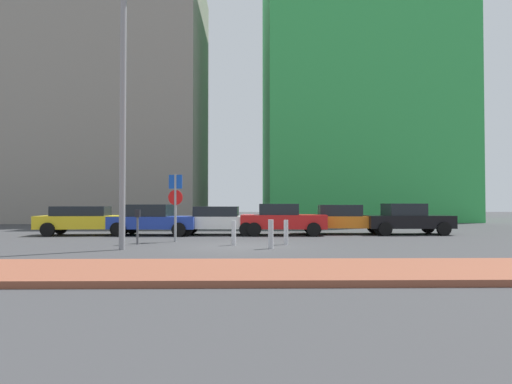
{
  "coord_description": "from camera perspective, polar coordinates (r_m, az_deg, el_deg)",
  "views": [
    {
      "loc": [
        0.42,
        -15.96,
        1.54
      ],
      "look_at": [
        0.74,
        1.55,
        1.96
      ],
      "focal_mm": 31.65,
      "sensor_mm": 36.0,
      "label": 1
    }
  ],
  "objects": [
    {
      "name": "parked_car_blue",
      "position": [
        22.09,
        -12.87,
        -3.38
      ],
      "size": [
        4.21,
        2.29,
        1.46
      ],
      "color": "#1E389E",
      "rests_on": "ground"
    },
    {
      "name": "traffic_bollard_far",
      "position": [
        15.19,
        1.89,
        -5.35
      ],
      "size": [
        0.18,
        0.18,
        0.98
      ],
      "primitive_type": "cylinder",
      "color": "#B7B7BC",
      "rests_on": "ground"
    },
    {
      "name": "parking_sign_post",
      "position": [
        18.16,
        -10.15,
        -0.9
      ],
      "size": [
        0.59,
        0.16,
        2.68
      ],
      "color": "gray",
      "rests_on": "ground"
    },
    {
      "name": "street_lamp",
      "position": [
        15.86,
        -16.46,
        11.14
      ],
      "size": [
        0.7,
        0.36,
        8.63
      ],
      "color": "gray",
      "rests_on": "ground"
    },
    {
      "name": "traffic_bollard_mid",
      "position": [
        16.73,
        3.81,
        -5.1
      ],
      "size": [
        0.17,
        0.17,
        0.91
      ],
      "primitive_type": "cylinder",
      "color": "#B7B7BC",
      "rests_on": "ground"
    },
    {
      "name": "traffic_bollard_near",
      "position": [
        16.47,
        -2.83,
        -5.19
      ],
      "size": [
        0.16,
        0.16,
        0.89
      ],
      "primitive_type": "cylinder",
      "color": "#B7B7BC",
      "rests_on": "ground"
    },
    {
      "name": "parked_car_orange",
      "position": [
        22.76,
        11.01,
        -3.37
      ],
      "size": [
        4.7,
        2.22,
        1.44
      ],
      "color": "orange",
      "rests_on": "ground"
    },
    {
      "name": "parking_meter",
      "position": [
        17.27,
        -14.74,
        -3.65
      ],
      "size": [
        0.18,
        0.14,
        1.29
      ],
      "color": "#4C4C51",
      "rests_on": "ground"
    },
    {
      "name": "parked_car_white",
      "position": [
        21.84,
        -4.89,
        -3.51
      ],
      "size": [
        4.15,
        2.1,
        1.36
      ],
      "color": "white",
      "rests_on": "ground"
    },
    {
      "name": "parked_car_black",
      "position": [
        23.2,
        18.47,
        -3.23
      ],
      "size": [
        4.12,
        2.08,
        1.51
      ],
      "color": "black",
      "rests_on": "ground"
    },
    {
      "name": "sidewalk_brick",
      "position": [
        9.87,
        -3.51,
        -9.94
      ],
      "size": [
        40.0,
        3.21,
        0.14
      ],
      "primitive_type": "cube",
      "color": "brown",
      "rests_on": "ground"
    },
    {
      "name": "ground_plane",
      "position": [
        16.04,
        -2.55,
        -6.89
      ],
      "size": [
        120.0,
        120.0,
        0.0
      ],
      "primitive_type": "plane",
      "color": "#38383A"
    },
    {
      "name": "building_colorful_midrise",
      "position": [
        45.54,
        11.98,
        14.89
      ],
      "size": [
        16.47,
        17.07,
        28.56
      ],
      "primitive_type": "cube",
      "color": "green",
      "rests_on": "ground"
    },
    {
      "name": "parked_car_yellow",
      "position": [
        23.0,
        -20.65,
        -3.28
      ],
      "size": [
        4.66,
        2.18,
        1.38
      ],
      "color": "gold",
      "rests_on": "ground"
    },
    {
      "name": "parked_car_red",
      "position": [
        21.64,
        3.34,
        -3.42
      ],
      "size": [
        4.09,
        2.18,
        1.49
      ],
      "color": "red",
      "rests_on": "ground"
    },
    {
      "name": "building_under_construction",
      "position": [
        41.89,
        -17.91,
        11.23
      ],
      "size": [
        15.84,
        12.73,
        21.27
      ],
      "primitive_type": "cube",
      "color": "gray",
      "rests_on": "ground"
    }
  ]
}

